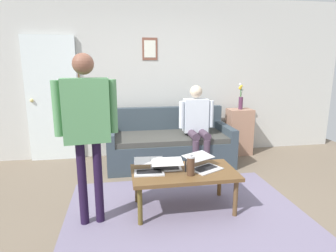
% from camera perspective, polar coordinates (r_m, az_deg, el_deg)
% --- Properties ---
extents(ground_plane, '(7.68, 7.68, 0.00)m').
position_cam_1_polar(ground_plane, '(3.30, 1.87, -16.82)').
color(ground_plane, '#716251').
extents(area_rug, '(2.59, 1.94, 0.01)m').
position_cam_1_polar(area_rug, '(3.29, 3.54, -16.87)').
color(area_rug, slate).
rests_on(area_rug, ground_plane).
extents(back_wall, '(7.04, 0.11, 2.70)m').
position_cam_1_polar(back_wall, '(5.06, -3.12, 9.47)').
color(back_wall, beige).
rests_on(back_wall, ground_plane).
extents(interior_door, '(0.82, 0.09, 2.05)m').
position_cam_1_polar(interior_door, '(5.08, -22.09, 4.91)').
color(interior_door, white).
rests_on(interior_door, ground_plane).
extents(couch, '(1.96, 0.92, 0.88)m').
position_cam_1_polar(couch, '(4.67, 0.20, -3.83)').
color(couch, '#35414A').
rests_on(couch, ground_plane).
extents(coffee_table, '(1.15, 0.63, 0.45)m').
position_cam_1_polar(coffee_table, '(3.20, 3.22, -9.77)').
color(coffee_table, brown).
rests_on(coffee_table, ground_plane).
extents(laptop_left, '(0.46, 0.47, 0.14)m').
position_cam_1_polar(laptop_left, '(3.26, 7.09, -7.64)').
color(laptop_left, silver).
rests_on(laptop_left, coffee_table).
extents(laptop_center, '(0.35, 0.31, 0.13)m').
position_cam_1_polar(laptop_center, '(3.21, -0.32, -7.95)').
color(laptop_center, silver).
rests_on(laptop_center, coffee_table).
extents(laptop_right, '(0.34, 0.33, 0.12)m').
position_cam_1_polar(laptop_right, '(3.15, -3.81, -8.43)').
color(laptop_right, silver).
rests_on(laptop_right, coffee_table).
extents(french_press, '(0.10, 0.08, 0.24)m').
position_cam_1_polar(french_press, '(3.04, 4.56, -7.87)').
color(french_press, '#4C3323').
rests_on(french_press, coffee_table).
extents(side_shelf, '(0.42, 0.32, 0.82)m').
position_cam_1_polar(side_shelf, '(5.28, 14.02, -1.11)').
color(side_shelf, '#A57760').
rests_on(side_shelf, ground_plane).
extents(flower_vase, '(0.10, 0.08, 0.46)m').
position_cam_1_polar(flower_vase, '(5.17, 14.33, 5.46)').
color(flower_vase, '#522A46').
rests_on(flower_vase, side_shelf).
extents(person_standing, '(0.60, 0.24, 1.71)m').
position_cam_1_polar(person_standing, '(2.84, -15.99, 1.40)').
color(person_standing, black).
rests_on(person_standing, ground_plane).
extents(person_seated, '(0.55, 0.51, 1.28)m').
position_cam_1_polar(person_seated, '(4.43, 5.78, 0.89)').
color(person_seated, '#463544').
rests_on(person_seated, ground_plane).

